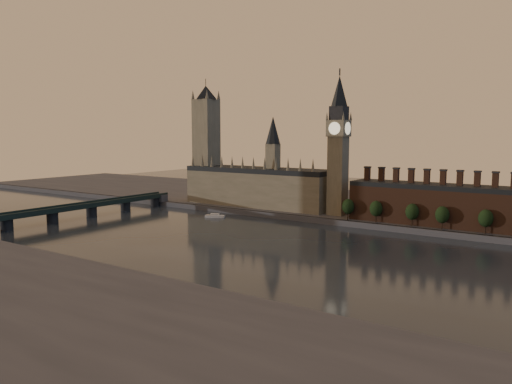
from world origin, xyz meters
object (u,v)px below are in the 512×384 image
victoria_tower (206,139)px  westminster_bridge (69,210)px  big_ben (338,144)px  river_boat (215,216)px

victoria_tower → westminster_bridge: 133.21m
big_ben → westminster_bridge: 205.83m
big_ben → westminster_bridge: size_ratio=0.54×
westminster_bridge → victoria_tower: bearing=73.4°
big_ben → river_boat: size_ratio=6.87×
westminster_bridge → river_boat: 108.41m
victoria_tower → westminster_bridge: victoria_tower is taller
big_ben → river_boat: bearing=-152.9°
victoria_tower → big_ben: bearing=-2.2°
victoria_tower → westminster_bridge: size_ratio=0.54×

